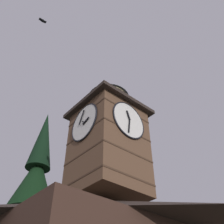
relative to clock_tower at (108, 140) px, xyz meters
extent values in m
pyramid|color=#2D231E|center=(0.29, -0.37, -5.00)|extent=(11.49, 10.69, 2.29)
cube|color=brown|center=(-0.02, -0.02, -0.95)|extent=(3.73, 3.73, 5.81)
cube|color=#432E20|center=(-0.02, -0.02, -3.16)|extent=(3.77, 3.77, 0.10)
cube|color=#432E20|center=(-0.02, -0.02, -1.70)|extent=(3.77, 3.77, 0.10)
cube|color=#432E20|center=(-0.02, -0.02, -0.25)|extent=(3.77, 3.77, 0.10)
cube|color=#432E20|center=(-0.02, -0.02, 1.20)|extent=(3.77, 3.77, 0.10)
cylinder|color=white|center=(-0.02, 1.87, 0.47)|extent=(2.44, 0.10, 2.44)
torus|color=black|center=(-0.02, 1.90, 0.47)|extent=(2.54, 0.10, 2.54)
cube|color=black|center=(0.08, 1.97, 0.76)|extent=(0.32, 0.04, 0.62)
cube|color=black|center=(0.05, 1.97, -0.03)|extent=(0.21, 0.04, 1.00)
sphere|color=black|center=(-0.02, 1.98, 0.47)|extent=(0.10, 0.10, 0.10)
cylinder|color=white|center=(1.87, -0.02, 0.47)|extent=(0.10, 2.44, 2.44)
torus|color=black|center=(1.90, -0.02, 0.47)|extent=(0.10, 2.54, 2.54)
cube|color=black|center=(1.97, 0.27, 0.37)|extent=(0.04, 0.62, 0.31)
cube|color=black|center=(1.97, -0.22, 0.93)|extent=(0.04, 0.48, 0.95)
sphere|color=black|center=(1.98, -0.02, 0.47)|extent=(0.10, 0.10, 0.10)
cube|color=#2D231E|center=(-0.02, -0.02, 2.08)|extent=(4.43, 4.43, 0.25)
cylinder|color=tan|center=(-0.02, -0.02, 2.88)|extent=(2.62, 2.62, 1.35)
cylinder|color=#2D2319|center=(-0.02, -0.02, 2.37)|extent=(2.68, 2.68, 0.10)
cylinder|color=#2D2319|center=(-0.02, -0.02, 2.71)|extent=(2.68, 2.68, 0.10)
cylinder|color=#2D2319|center=(-0.02, -0.02, 3.05)|extent=(2.68, 2.68, 0.10)
cylinder|color=#2D2319|center=(-0.02, -0.02, 3.38)|extent=(2.68, 2.68, 0.10)
cone|color=#384251|center=(-0.02, -0.02, 4.07)|extent=(2.92, 2.92, 1.03)
sphere|color=#424C5B|center=(-0.02, -0.02, 4.68)|extent=(0.16, 0.16, 0.16)
cone|color=black|center=(1.40, -6.59, -0.92)|extent=(3.28, 3.28, 4.29)
cone|color=black|center=(1.40, -6.59, 2.74)|extent=(1.89, 1.89, 5.25)
ellipsoid|color=black|center=(5.54, -1.56, 9.57)|extent=(0.18, 0.30, 0.16)
cube|color=black|center=(5.39, -1.55, 9.57)|extent=(0.31, 0.22, 0.10)
cube|color=black|center=(5.69, -1.57, 9.57)|extent=(0.31, 0.22, 0.10)
camera|label=1|loc=(9.03, 10.89, -9.28)|focal=42.87mm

